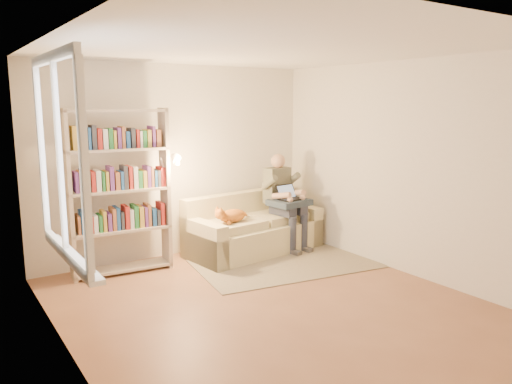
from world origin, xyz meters
TOP-DOWN VIEW (x-y plane):
  - floor at (0.00, 0.00)m, footprint 4.50×4.50m
  - ceiling at (0.00, 0.00)m, footprint 4.00×4.50m
  - wall_left at (-2.00, 0.00)m, footprint 0.02×4.50m
  - wall_right at (2.00, 0.00)m, footprint 0.02×4.50m
  - wall_back at (0.00, 2.25)m, footprint 4.00×0.02m
  - wall_front at (0.00, -2.25)m, footprint 4.00×0.02m
  - window at (-1.95, 0.20)m, footprint 0.12×1.52m
  - sofa at (0.91, 1.74)m, footprint 2.00×1.07m
  - person at (1.37, 1.64)m, footprint 0.43×0.64m
  - cat at (0.46, 1.57)m, footprint 0.59×0.26m
  - blanket at (1.36, 1.52)m, footprint 0.58×0.49m
  - laptop at (1.36, 1.53)m, footprint 0.35×0.32m
  - bookshelf at (-0.93, 1.88)m, footprint 1.34×0.48m
  - rug at (0.95, 1.01)m, footprint 2.48×1.70m

SIDE VIEW (x-z plane):
  - floor at x=0.00m, z-range 0.00..0.00m
  - rug at x=0.95m, z-range 0.00..0.01m
  - sofa at x=0.91m, z-range -0.11..0.70m
  - cat at x=0.46m, z-range 0.50..0.72m
  - blanket at x=1.36m, z-range 0.65..0.74m
  - person at x=1.37m, z-range 0.09..1.46m
  - laptop at x=1.36m, z-range 0.66..0.92m
  - bookshelf at x=-0.93m, z-range 0.11..2.14m
  - wall_left at x=-2.00m, z-range 0.00..2.60m
  - wall_right at x=2.00m, z-range 0.00..2.60m
  - wall_back at x=0.00m, z-range 0.00..2.60m
  - wall_front at x=0.00m, z-range 0.00..2.60m
  - window at x=-1.95m, z-range 0.53..2.22m
  - ceiling at x=0.00m, z-range 2.59..2.61m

